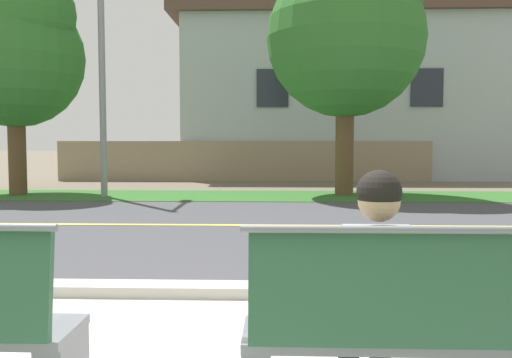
% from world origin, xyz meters
% --- Properties ---
extents(ground_plane, '(140.00, 140.00, 0.00)m').
position_xyz_m(ground_plane, '(0.00, 8.00, 0.00)').
color(ground_plane, '#665B4C').
extents(curb_edge, '(44.00, 0.30, 0.11)m').
position_xyz_m(curb_edge, '(0.00, 2.35, 0.06)').
color(curb_edge, '#ADA89E').
rests_on(curb_edge, ground_plane).
extents(street_asphalt, '(52.00, 8.00, 0.01)m').
position_xyz_m(street_asphalt, '(0.00, 6.50, 0.00)').
color(street_asphalt, '#424247').
rests_on(street_asphalt, ground_plane).
extents(road_centre_line, '(48.00, 0.14, 0.01)m').
position_xyz_m(road_centre_line, '(0.00, 6.50, 0.01)').
color(road_centre_line, '#E0CC4C').
rests_on(road_centre_line, ground_plane).
extents(far_verge_grass, '(48.00, 2.80, 0.02)m').
position_xyz_m(far_verge_grass, '(0.00, 11.42, 0.01)').
color(far_verge_grass, '#2D6026').
rests_on(far_verge_grass, ground_plane).
extents(bench_right, '(1.83, 0.48, 1.01)m').
position_xyz_m(bench_right, '(1.34, 0.14, 0.46)').
color(bench_right, slate).
rests_on(bench_right, ground_plane).
extents(seated_person_grey, '(0.52, 0.68, 1.25)m').
position_xyz_m(seated_person_grey, '(1.10, 0.31, 0.68)').
color(seated_person_grey, black).
rests_on(seated_person_grey, ground_plane).
extents(streetlamp, '(0.24, 2.10, 7.78)m').
position_xyz_m(streetlamp, '(-3.68, 11.21, 4.41)').
color(streetlamp, gray).
rests_on(streetlamp, ground_plane).
extents(shade_tree_far_left, '(3.50, 3.50, 5.78)m').
position_xyz_m(shade_tree_far_left, '(-5.97, 11.43, 3.75)').
color(shade_tree_far_left, brown).
rests_on(shade_tree_far_left, ground_plane).
extents(shade_tree_left, '(4.00, 4.00, 6.60)m').
position_xyz_m(shade_tree_left, '(2.48, 11.64, 4.28)').
color(shade_tree_left, brown).
rests_on(shade_tree_left, ground_plane).
extents(garden_wall, '(13.00, 0.36, 1.40)m').
position_xyz_m(garden_wall, '(-0.56, 16.72, 0.70)').
color(garden_wall, gray).
rests_on(garden_wall, ground_plane).
extents(house_across_street, '(12.67, 6.91, 6.46)m').
position_xyz_m(house_across_street, '(3.11, 19.92, 3.28)').
color(house_across_street, '#A3ADB2').
rests_on(house_across_street, ground_plane).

